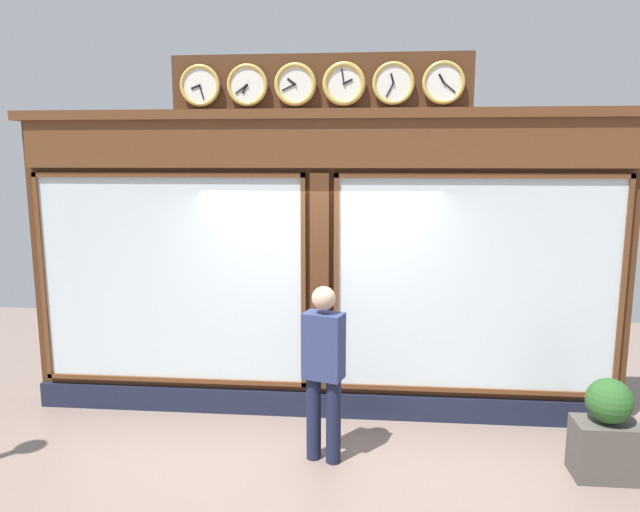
# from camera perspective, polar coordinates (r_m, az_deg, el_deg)

# --- Properties ---
(shop_facade) EXTENTS (6.59, 0.42, 3.88)m
(shop_facade) POSITION_cam_1_polar(r_m,az_deg,el_deg) (6.29, 0.10, -0.74)
(shop_facade) COLOR #4C2B16
(shop_facade) RESTS_ON ground_plane
(pedestrian) EXTENTS (0.41, 0.32, 1.69)m
(pedestrian) POSITION_cam_1_polar(r_m,az_deg,el_deg) (5.45, 0.35, -10.83)
(pedestrian) COLOR #191E38
(pedestrian) RESTS_ON ground_plane
(planter_box) EXTENTS (0.56, 0.36, 0.52)m
(planter_box) POSITION_cam_1_polar(r_m,az_deg,el_deg) (6.02, 26.28, -16.73)
(planter_box) COLOR #4C4742
(planter_box) RESTS_ON ground_plane
(planter_shrub) EXTENTS (0.40, 0.40, 0.40)m
(planter_shrub) POSITION_cam_1_polar(r_m,az_deg,el_deg) (5.84, 26.61, -12.65)
(planter_shrub) COLOR #285623
(planter_shrub) RESTS_ON planter_box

